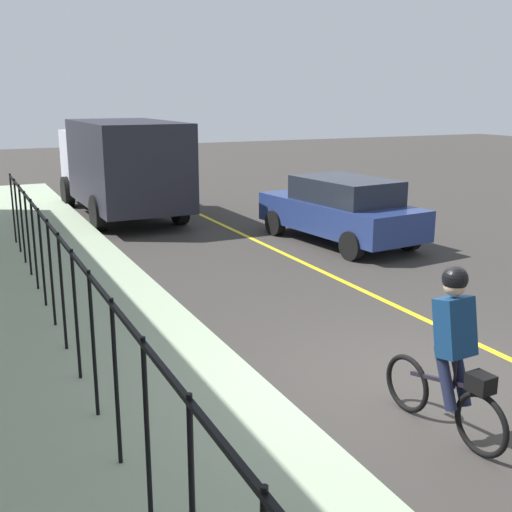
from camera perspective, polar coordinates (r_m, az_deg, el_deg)
ground_plane at (r=8.34m, az=13.83°, el=-10.72°), size 80.00×80.00×0.00m
lane_line_centre at (r=9.37m, az=21.56°, el=-8.47°), size 36.00×0.12×0.01m
sidewalk at (r=6.88m, az=-9.68°, el=-15.47°), size 40.00×3.20×0.15m
iron_fence at (r=7.24m, az=-15.29°, el=-4.24°), size 17.19×0.04×1.60m
cyclist_lead at (r=6.83m, az=17.11°, el=-8.36°), size 1.71×0.38×1.83m
patrol_sedan at (r=15.36m, az=7.61°, el=4.18°), size 4.58×2.32×1.58m
box_truck_background at (r=19.00m, az=-12.06°, el=8.11°), size 6.75×2.63×2.78m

